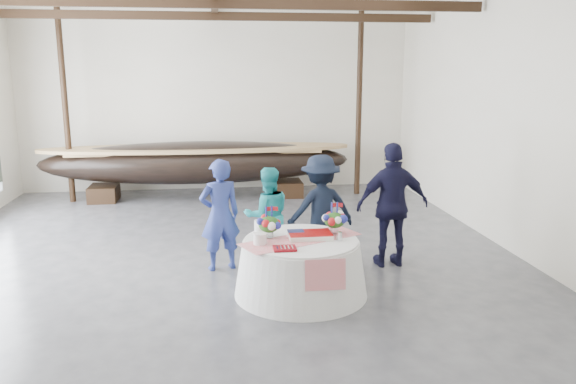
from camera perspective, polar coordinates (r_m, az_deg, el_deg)
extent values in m
cube|color=#3D3D42|center=(9.40, -6.68, -7.11)|extent=(10.00, 12.00, 0.01)
cube|color=silver|center=(14.89, -7.26, 8.94)|extent=(10.00, 0.02, 4.50)
cube|color=silver|center=(2.99, -5.97, -4.69)|extent=(10.00, 0.02, 4.50)
cube|color=silver|center=(10.24, 22.38, 6.57)|extent=(0.02, 12.00, 4.50)
cube|color=black|center=(10.42, -7.43, 18.50)|extent=(9.80, 0.12, 0.18)
cube|color=black|center=(12.91, -7.46, 17.30)|extent=(9.80, 0.12, 0.18)
cylinder|color=black|center=(14.15, -21.69, 7.99)|extent=(0.14, 0.14, 4.50)
cylinder|color=black|center=(14.18, 7.23, 8.77)|extent=(0.14, 0.14, 4.50)
cube|color=black|center=(14.27, -18.20, -0.11)|extent=(0.66, 0.84, 0.38)
cube|color=black|center=(14.12, 0.03, 0.40)|extent=(0.66, 0.84, 0.38)
ellipsoid|color=black|center=(13.89, -9.23, 2.98)|extent=(7.50, 1.50, 1.03)
cube|color=#9E7A4C|center=(13.85, -9.27, 4.13)|extent=(6.00, 0.98, 0.06)
cone|color=silver|center=(7.97, 1.31, -7.70)|extent=(1.88, 1.88, 0.78)
cylinder|color=silver|center=(7.84, 1.32, -4.97)|extent=(1.59, 1.59, 0.04)
cube|color=red|center=(7.83, 1.33, -4.81)|extent=(1.80, 1.23, 0.01)
cube|color=white|center=(7.89, 2.24, -4.45)|extent=(0.60, 0.40, 0.07)
cylinder|color=white|center=(7.60, -2.87, -4.77)|extent=(0.18, 0.18, 0.16)
cylinder|color=white|center=(8.05, -2.81, -3.61)|extent=(0.18, 0.18, 0.21)
cube|color=maroon|center=(7.40, -0.33, -5.76)|extent=(0.30, 0.24, 0.03)
cone|color=silver|center=(7.80, 5.25, -4.50)|extent=(0.09, 0.09, 0.12)
imported|color=navy|center=(8.86, -6.93, -2.32)|extent=(0.74, 0.58, 1.78)
imported|color=teal|center=(9.13, -2.10, -2.40)|extent=(0.83, 0.68, 1.59)
imported|color=black|center=(9.16, 3.31, -1.74)|extent=(1.25, 0.86, 1.78)
imported|color=black|center=(9.09, 10.59, -1.32)|extent=(1.19, 0.53, 2.00)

